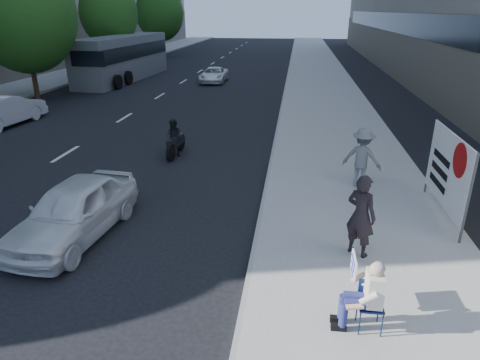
% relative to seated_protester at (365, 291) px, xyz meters
% --- Properties ---
extents(ground, '(160.00, 160.00, 0.00)m').
position_rel_seated_protester_xyz_m(ground, '(-3.52, 0.60, -0.87)').
color(ground, black).
rests_on(ground, ground).
extents(near_sidewalk, '(5.00, 120.00, 0.15)m').
position_rel_seated_protester_xyz_m(near_sidewalk, '(0.48, 20.60, -0.80)').
color(near_sidewalk, gray).
rests_on(near_sidewalk, ground).
extents(far_sidewalk, '(4.50, 120.00, 0.15)m').
position_rel_seated_protester_xyz_m(far_sidewalk, '(-20.27, 20.60, -0.80)').
color(far_sidewalk, gray).
rests_on(far_sidewalk, ground).
extents(tree_far_c, '(6.00, 6.00, 8.47)m').
position_rel_seated_protester_xyz_m(tree_far_c, '(-17.22, 18.60, 4.15)').
color(tree_far_c, '#382616').
rests_on(tree_far_c, ground).
extents(tree_far_d, '(4.80, 4.80, 7.65)m').
position_rel_seated_protester_xyz_m(tree_far_d, '(-17.22, 30.60, 4.01)').
color(tree_far_d, '#382616').
rests_on(tree_far_d, ground).
extents(tree_far_e, '(5.40, 5.40, 7.89)m').
position_rel_seated_protester_xyz_m(tree_far_e, '(-17.22, 44.60, 3.91)').
color(tree_far_e, '#382616').
rests_on(tree_far_e, ground).
extents(seated_protester, '(0.83, 1.12, 1.31)m').
position_rel_seated_protester_xyz_m(seated_protester, '(0.00, 0.00, 0.00)').
color(seated_protester, '#11224D').
rests_on(seated_protester, near_sidewalk).
extents(jogger, '(1.34, 1.07, 1.82)m').
position_rel_seated_protester_xyz_m(jogger, '(0.76, 6.45, 0.19)').
color(jogger, slate).
rests_on(jogger, near_sidewalk).
extents(pedestrian_woman, '(0.81, 0.77, 1.86)m').
position_rel_seated_protester_xyz_m(pedestrian_woman, '(0.22, 2.41, 0.21)').
color(pedestrian_woman, black).
rests_on(pedestrian_woman, near_sidewalk).
extents(protest_banner, '(0.08, 3.06, 2.20)m').
position_rel_seated_protester_xyz_m(protest_banner, '(2.62, 4.68, 0.53)').
color(protest_banner, '#4C4C4C').
rests_on(protest_banner, near_sidewalk).
extents(white_sedan_near, '(2.06, 4.24, 1.39)m').
position_rel_seated_protester_xyz_m(white_sedan_near, '(-6.47, 2.60, -0.18)').
color(white_sedan_near, silver).
rests_on(white_sedan_near, ground).
extents(white_sedan_mid, '(1.95, 4.63, 1.49)m').
position_rel_seated_protester_xyz_m(white_sedan_mid, '(-15.07, 12.34, -0.13)').
color(white_sedan_mid, silver).
rests_on(white_sedan_mid, ground).
extents(white_sedan_far, '(1.89, 3.99, 1.10)m').
position_rel_seated_protester_xyz_m(white_sedan_far, '(-7.61, 26.64, -0.32)').
color(white_sedan_far, white).
rests_on(white_sedan_far, ground).
extents(motorcycle, '(0.75, 2.05, 1.42)m').
position_rel_seated_protester_xyz_m(motorcycle, '(-5.74, 8.96, -0.24)').
color(motorcycle, black).
rests_on(motorcycle, ground).
extents(bus, '(3.37, 12.20, 3.30)m').
position_rel_seated_protester_xyz_m(bus, '(-14.87, 27.11, 0.76)').
color(bus, slate).
rests_on(bus, ground).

